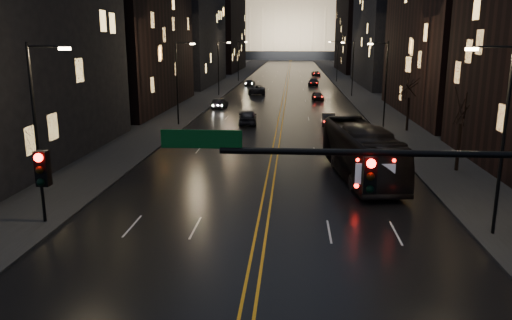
% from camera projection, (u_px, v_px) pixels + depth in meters
% --- Properties ---
extents(road, '(20.00, 320.00, 0.02)m').
position_uv_depth(road, '(289.00, 73.00, 140.85)').
color(road, black).
rests_on(road, ground).
extents(sidewalk_left, '(8.00, 320.00, 0.16)m').
position_uv_depth(sidewalk_left, '(239.00, 73.00, 141.84)').
color(sidewalk_left, black).
rests_on(sidewalk_left, ground).
extents(sidewalk_right, '(8.00, 320.00, 0.16)m').
position_uv_depth(sidewalk_right, '(339.00, 73.00, 139.82)').
color(sidewalk_right, black).
rests_on(sidewalk_right, ground).
extents(center_line, '(0.62, 320.00, 0.01)m').
position_uv_depth(center_line, '(289.00, 73.00, 140.84)').
color(center_line, orange).
rests_on(center_line, road).
extents(building_left_mid, '(12.00, 30.00, 28.00)m').
position_uv_depth(building_left_mid, '(124.00, 2.00, 65.41)').
color(building_left_mid, black).
rests_on(building_left_mid, ground).
extents(building_left_far, '(12.00, 34.00, 20.00)m').
position_uv_depth(building_left_far, '(186.00, 36.00, 103.19)').
color(building_left_far, black).
rests_on(building_left_far, ground).
extents(building_left_dist, '(12.00, 40.00, 24.00)m').
position_uv_depth(building_left_dist, '(219.00, 30.00, 149.26)').
color(building_left_dist, black).
rests_on(building_left_dist, ground).
extents(building_right_mid, '(12.00, 34.00, 26.00)m').
position_uv_depth(building_right_mid, '(393.00, 20.00, 99.44)').
color(building_right_mid, black).
rests_on(building_right_mid, ground).
extents(building_right_dist, '(12.00, 40.00, 22.00)m').
position_uv_depth(building_right_dist, '(361.00, 33.00, 146.45)').
color(building_right_dist, black).
rests_on(building_right_dist, ground).
extents(capitol, '(90.00, 50.00, 58.50)m').
position_uv_depth(capitol, '(292.00, 24.00, 253.18)').
color(capitol, black).
rests_on(capitol, ground).
extents(traffic_signal, '(17.29, 0.45, 7.00)m').
position_uv_depth(traffic_signal, '(461.00, 195.00, 13.18)').
color(traffic_signal, black).
rests_on(traffic_signal, ground).
extents(streetlamp_right_near, '(2.13, 0.25, 9.00)m').
position_uv_depth(streetlamp_right_near, '(500.00, 131.00, 22.53)').
color(streetlamp_right_near, black).
rests_on(streetlamp_right_near, ground).
extents(streetlamp_left_near, '(2.13, 0.25, 9.00)m').
position_uv_depth(streetlamp_left_near, '(39.00, 125.00, 24.10)').
color(streetlamp_left_near, black).
rests_on(streetlamp_left_near, ground).
extents(streetlamp_right_mid, '(2.13, 0.25, 9.00)m').
position_uv_depth(streetlamp_right_mid, '(384.00, 80.00, 51.62)').
color(streetlamp_right_mid, black).
rests_on(streetlamp_right_mid, ground).
extents(streetlamp_left_mid, '(2.13, 0.25, 9.00)m').
position_uv_depth(streetlamp_left_mid, '(179.00, 79.00, 53.18)').
color(streetlamp_left_mid, black).
rests_on(streetlamp_left_mid, ground).
extents(streetlamp_right_far, '(2.13, 0.25, 9.00)m').
position_uv_depth(streetlamp_right_far, '(352.00, 66.00, 80.70)').
color(streetlamp_right_far, black).
rests_on(streetlamp_right_far, ground).
extents(streetlamp_left_far, '(2.13, 0.25, 9.00)m').
position_uv_depth(streetlamp_left_far, '(219.00, 65.00, 82.27)').
color(streetlamp_left_far, black).
rests_on(streetlamp_left_far, ground).
extents(streetlamp_right_dist, '(2.13, 0.25, 9.00)m').
position_uv_depth(streetlamp_right_dist, '(337.00, 59.00, 109.79)').
color(streetlamp_right_dist, black).
rests_on(streetlamp_right_dist, ground).
extents(streetlamp_left_dist, '(2.13, 0.25, 9.00)m').
position_uv_depth(streetlamp_left_dist, '(239.00, 59.00, 111.36)').
color(streetlamp_left_dist, black).
rests_on(streetlamp_left_dist, ground).
extents(tree_right_mid, '(2.40, 2.40, 6.65)m').
position_uv_depth(tree_right_mid, '(462.00, 108.00, 34.14)').
color(tree_right_mid, black).
rests_on(tree_right_mid, ground).
extents(tree_right_far, '(2.40, 2.40, 6.65)m').
position_uv_depth(tree_right_far, '(410.00, 87.00, 49.65)').
color(tree_right_far, black).
rests_on(tree_right_far, ground).
extents(bus, '(4.40, 12.81, 3.49)m').
position_uv_depth(bus, '(361.00, 152.00, 33.66)').
color(bus, black).
rests_on(bus, ground).
extents(oncoming_car_a, '(2.31, 4.98, 1.65)m').
position_uv_depth(oncoming_car_a, '(248.00, 117.00, 54.94)').
color(oncoming_car_a, black).
rests_on(oncoming_car_a, ground).
extents(oncoming_car_b, '(1.87, 4.25, 1.36)m').
position_uv_depth(oncoming_car_b, '(220.00, 104.00, 67.65)').
color(oncoming_car_b, black).
rests_on(oncoming_car_b, ground).
extents(oncoming_car_c, '(3.02, 6.07, 1.65)m').
position_uv_depth(oncoming_car_c, '(257.00, 90.00, 85.60)').
color(oncoming_car_c, black).
rests_on(oncoming_car_c, ground).
extents(oncoming_car_d, '(1.99, 4.52, 1.29)m').
position_uv_depth(oncoming_car_d, '(250.00, 83.00, 101.27)').
color(oncoming_car_d, black).
rests_on(oncoming_car_d, ground).
extents(receding_car_a, '(1.58, 4.08, 1.33)m').
position_uv_depth(receding_car_a, '(328.00, 120.00, 54.28)').
color(receding_car_a, black).
rests_on(receding_car_a, ground).
extents(receding_car_b, '(1.94, 4.09, 1.35)m').
position_uv_depth(receding_car_b, '(318.00, 96.00, 76.99)').
color(receding_car_b, black).
rests_on(receding_car_b, ground).
extents(receding_car_c, '(2.44, 5.19, 1.46)m').
position_uv_depth(receding_car_c, '(313.00, 82.00, 101.74)').
color(receding_car_c, black).
rests_on(receding_car_c, ground).
extents(receding_car_d, '(2.27, 4.53, 1.23)m').
position_uv_depth(receding_car_d, '(316.00, 73.00, 130.15)').
color(receding_car_d, black).
rests_on(receding_car_d, ground).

